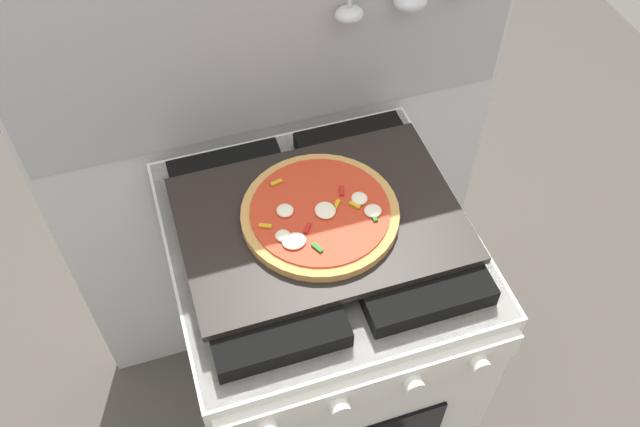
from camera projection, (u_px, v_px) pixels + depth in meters
ground_plane at (320, 411)px, 2.02m from camera, size 4.00×4.00×0.00m
kitchen_backsplash at (278, 147)px, 1.62m from camera, size 1.10×0.09×1.55m
stove at (320, 337)px, 1.67m from camera, size 0.60×0.64×0.90m
baking_tray at (320, 219)px, 1.32m from camera, size 0.54×0.38×0.02m
pizza_left at (319, 214)px, 1.30m from camera, size 0.30×0.30×0.03m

